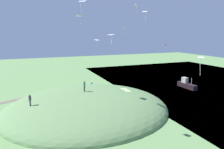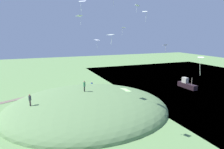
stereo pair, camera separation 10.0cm
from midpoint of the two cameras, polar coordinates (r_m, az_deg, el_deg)
name	(u,v)px [view 2 (the right image)]	position (r m, az deg, el deg)	size (l,w,h in m)	color
ground_plane	(122,103)	(37.16, 2.96, -8.04)	(160.00, 160.00, 0.00)	#61884E
grass_hill	(87,109)	(34.71, -6.87, -9.55)	(27.27, 24.94, 5.80)	#5E804E
boat_on_lake	(187,85)	(50.14, 20.43, -2.72)	(1.24, 5.26, 2.66)	black
person_walking_path	(84,85)	(33.86, -7.75, -2.87)	(0.54, 0.54, 1.85)	black
person_watching_kites	(92,84)	(46.48, -5.67, -2.77)	(0.55, 0.55, 1.65)	#1D2F4B
person_on_hilltop	(30,98)	(31.28, -22.11, -6.30)	(0.42, 0.42, 1.74)	#574445
kite_0	(201,60)	(26.19, 23.86, 3.90)	(0.81, 0.77, 2.17)	white
kite_1	(97,40)	(40.69, -4.17, 9.61)	(1.44, 1.40, 1.88)	white
kite_4	(79,16)	(31.75, -9.12, 15.99)	(1.17, 1.10, 1.41)	white
kite_5	(137,6)	(37.96, 7.21, 18.75)	(0.88, 1.13, 1.28)	white
kite_6	(165,46)	(38.71, 14.92, 7.92)	(0.76, 0.55, 1.60)	white
kite_8	(111,35)	(23.15, -0.15, 11.06)	(0.82, 0.95, 1.13)	white
kite_9	(145,12)	(32.95, 9.38, 16.95)	(0.90, 0.83, 1.66)	white
kite_11	(82,2)	(31.17, -8.31, 19.67)	(1.19, 1.14, 1.81)	white
kite_12	(123,28)	(36.66, 3.34, 12.91)	(0.80, 0.75, 1.35)	white
mooring_post	(139,99)	(37.77, 7.85, -6.79)	(0.14, 0.14, 1.28)	brown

